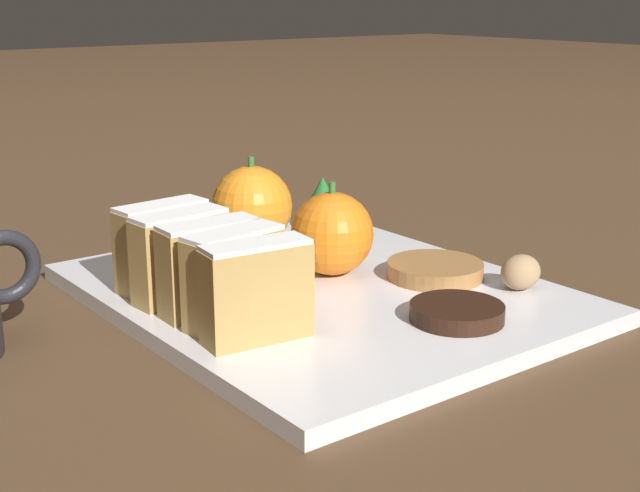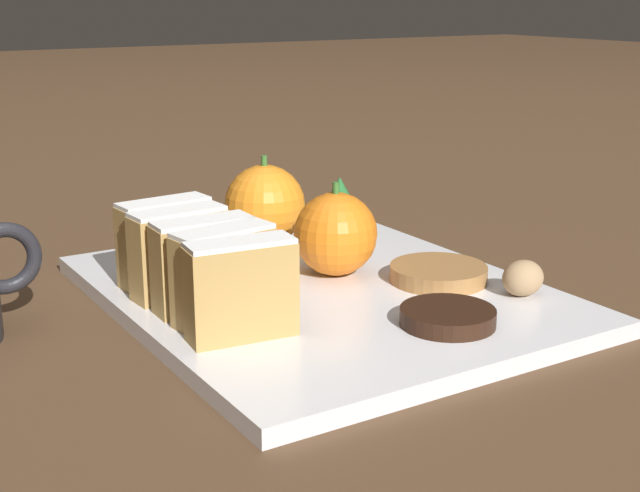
% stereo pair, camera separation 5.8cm
% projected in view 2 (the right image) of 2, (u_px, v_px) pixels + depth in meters
% --- Properties ---
extents(ground_plane, '(6.00, 6.00, 0.00)m').
position_uv_depth(ground_plane, '(320.00, 301.00, 0.65)').
color(ground_plane, '#513823').
extents(serving_platter, '(0.28, 0.34, 0.01)m').
position_uv_depth(serving_platter, '(320.00, 294.00, 0.65)').
color(serving_platter, white).
rests_on(serving_platter, ground_plane).
extents(stollen_slice_front, '(0.07, 0.03, 0.06)m').
position_uv_depth(stollen_slice_front, '(241.00, 290.00, 0.54)').
color(stollen_slice_front, tan).
rests_on(stollen_slice_front, serving_platter).
extents(stollen_slice_second, '(0.07, 0.03, 0.06)m').
position_uv_depth(stollen_slice_second, '(224.00, 275.00, 0.57)').
color(stollen_slice_second, tan).
rests_on(stollen_slice_second, serving_platter).
extents(stollen_slice_third, '(0.07, 0.03, 0.06)m').
position_uv_depth(stollen_slice_third, '(202.00, 263.00, 0.59)').
color(stollen_slice_third, tan).
rests_on(stollen_slice_third, serving_platter).
extents(stollen_slice_fourth, '(0.07, 0.03, 0.06)m').
position_uv_depth(stollen_slice_fourth, '(179.00, 253.00, 0.62)').
color(stollen_slice_fourth, tan).
rests_on(stollen_slice_fourth, serving_platter).
extents(stollen_slice_fifth, '(0.07, 0.03, 0.06)m').
position_uv_depth(stollen_slice_fifth, '(165.00, 242.00, 0.64)').
color(stollen_slice_fifth, tan).
rests_on(stollen_slice_fifth, serving_platter).
extents(orange_near, '(0.06, 0.06, 0.07)m').
position_uv_depth(orange_near, '(336.00, 234.00, 0.66)').
color(orange_near, orange).
rests_on(orange_near, serving_platter).
extents(orange_far, '(0.07, 0.07, 0.08)m').
position_uv_depth(orange_far, '(265.00, 205.00, 0.74)').
color(orange_far, orange).
rests_on(orange_far, serving_platter).
extents(walnut, '(0.03, 0.03, 0.03)m').
position_uv_depth(walnut, '(523.00, 278.00, 0.62)').
color(walnut, tan).
rests_on(walnut, serving_platter).
extents(chocolate_cookie, '(0.06, 0.06, 0.01)m').
position_uv_depth(chocolate_cookie, '(448.00, 317.00, 0.57)').
color(chocolate_cookie, black).
rests_on(chocolate_cookie, serving_platter).
extents(gingerbread_cookie, '(0.07, 0.07, 0.01)m').
position_uv_depth(gingerbread_cookie, '(438.00, 273.00, 0.65)').
color(gingerbread_cookie, '#A3703D').
rests_on(gingerbread_cookie, serving_platter).
extents(evergreen_sprig, '(0.05, 0.05, 0.05)m').
position_uv_depth(evergreen_sprig, '(340.00, 203.00, 0.79)').
color(evergreen_sprig, '#23662D').
rests_on(evergreen_sprig, serving_platter).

